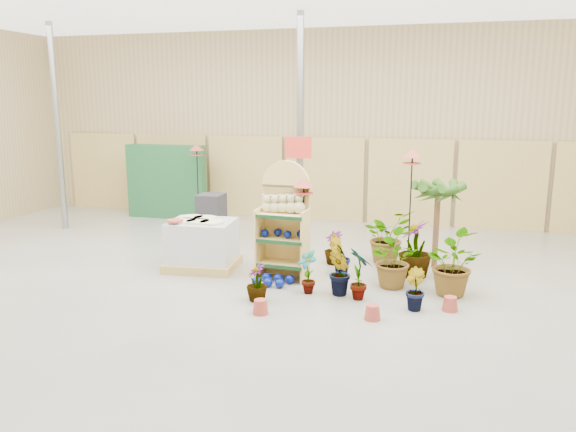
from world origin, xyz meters
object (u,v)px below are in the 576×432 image
pallet_stack (202,245)px  potted_plant_2 (390,259)px  display_shelf (285,225)px  bird_table_front (304,186)px

pallet_stack → potted_plant_2: (3.22, -0.14, 0.02)m
display_shelf → bird_table_front: size_ratio=1.16×
bird_table_front → potted_plant_2: (1.40, -0.05, -1.09)m
display_shelf → potted_plant_2: display_shelf is taller
bird_table_front → potted_plant_2: bird_table_front is taller
pallet_stack → potted_plant_2: size_ratio=1.43×
bird_table_front → potted_plant_2: size_ratio=1.87×
pallet_stack → potted_plant_2: bearing=-7.6°
display_shelf → bird_table_front: display_shelf is taller
display_shelf → pallet_stack: 1.57m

